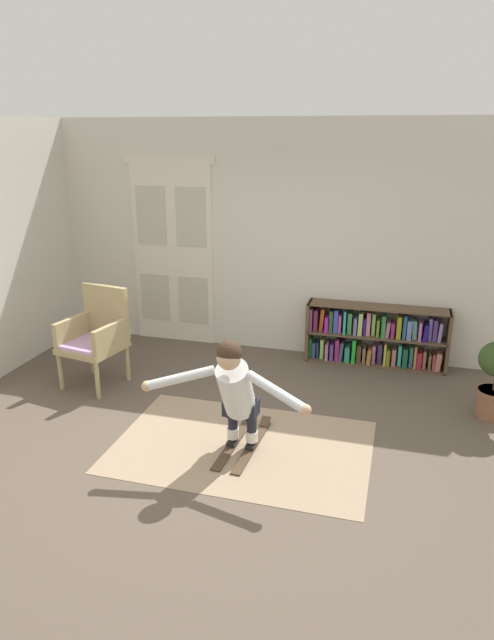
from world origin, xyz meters
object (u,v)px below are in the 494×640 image
object	(u,v)px
wicker_chair	(96,334)
skis_pair	(243,442)
bookshelf	(374,337)
person_skier	(235,388)

from	to	relation	value
wicker_chair	skis_pair	size ratio (longest dim) A/B	1.14
bookshelf	person_skier	distance (m)	2.69
bookshelf	wicker_chair	bearing A→B (deg)	-154.94
skis_pair	person_skier	world-z (taller)	person_skier
bookshelf	wicker_chair	size ratio (longest dim) A/B	1.55
wicker_chair	person_skier	distance (m)	2.23
wicker_chair	person_skier	size ratio (longest dim) A/B	0.76
bookshelf	skis_pair	distance (m)	2.49
bookshelf	skis_pair	world-z (taller)	bookshelf
wicker_chair	person_skier	bearing A→B (deg)	-29.02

